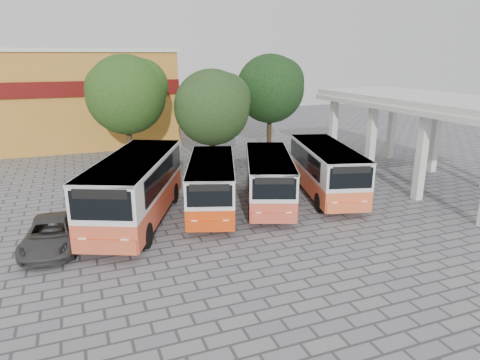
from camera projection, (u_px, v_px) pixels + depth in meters
name	position (u px, v px, depth m)	size (l,w,h in m)	color
ground	(311.00, 231.00, 19.65)	(90.00, 90.00, 0.00)	gray
terminal_shelter	(434.00, 105.00, 25.51)	(6.80, 15.80, 5.40)	silver
shophouse_block	(55.00, 97.00, 37.90)	(20.40, 10.40, 8.30)	#BE7C27
bus_far_left	(136.00, 185.00, 20.20)	(6.05, 9.47, 3.18)	#D6512F
bus_centre_left	(212.00, 182.00, 21.83)	(4.47, 7.82, 2.64)	#DE3D08
bus_centre_right	(269.00, 177.00, 22.77)	(4.75, 7.92, 2.67)	#D54C32
bus_far_right	(326.00, 167.00, 24.19)	(4.38, 8.36, 2.85)	orange
tree_left	(127.00, 92.00, 30.50)	(5.93, 5.65, 7.87)	#47341E
tree_middle	(213.00, 105.00, 29.83)	(5.57, 5.31, 6.91)	#2F2013
tree_right	(271.00, 86.00, 34.20)	(5.73, 5.45, 7.90)	#3B2D1A
parked_car	(52.00, 234.00, 17.71)	(2.06, 4.47, 1.24)	#393939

